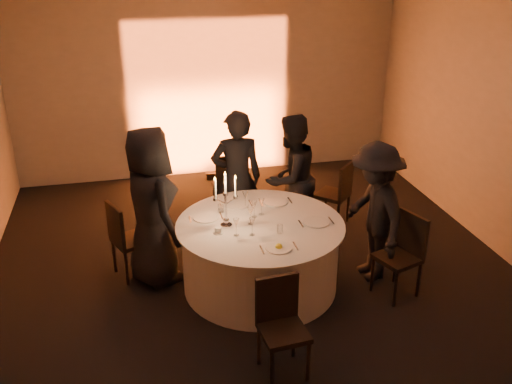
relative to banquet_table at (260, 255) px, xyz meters
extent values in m
plane|color=black|center=(0.00, 0.00, -0.38)|extent=(7.00, 7.00, 0.00)
plane|color=white|center=(0.00, 0.00, 2.62)|extent=(7.00, 7.00, 0.00)
plane|color=#9D9A92|center=(0.00, 3.50, 1.12)|extent=(7.00, 0.00, 7.00)
cube|color=black|center=(0.00, 3.20, -0.33)|extent=(0.25, 0.12, 0.10)
cylinder|color=black|center=(0.00, 0.00, -0.37)|extent=(0.60, 0.60, 0.03)
cylinder|color=black|center=(0.00, 0.00, -0.01)|extent=(0.20, 0.20, 0.75)
cylinder|color=silver|center=(0.00, 0.00, -0.01)|extent=(1.68, 1.68, 0.75)
cylinder|color=silver|center=(0.00, 0.00, 0.38)|extent=(1.80, 1.80, 0.02)
cube|color=black|center=(-1.34, 0.56, 0.05)|extent=(0.52, 0.52, 0.05)
cube|color=black|center=(-1.51, 0.49, 0.30)|extent=(0.19, 0.38, 0.45)
cylinder|color=black|center=(-1.12, 0.47, -0.17)|extent=(0.04, 0.04, 0.43)
cylinder|color=black|center=(-1.25, 0.79, -0.17)|extent=(0.04, 0.04, 0.43)
cylinder|color=black|center=(-1.43, 0.34, -0.17)|extent=(0.04, 0.04, 0.43)
cylinder|color=black|center=(-1.57, 0.66, -0.17)|extent=(0.04, 0.04, 0.43)
cube|color=black|center=(-0.01, 1.71, 0.09)|extent=(0.44, 0.44, 0.05)
cube|color=black|center=(-0.01, 1.51, 0.36)|extent=(0.43, 0.04, 0.50)
cylinder|color=black|center=(0.18, 1.89, -0.15)|extent=(0.04, 0.04, 0.47)
cylinder|color=black|center=(-0.20, 1.89, -0.15)|extent=(0.04, 0.04, 0.47)
cylinder|color=black|center=(0.17, 1.52, -0.15)|extent=(0.04, 0.04, 0.47)
cylinder|color=black|center=(-0.20, 1.52, -0.15)|extent=(0.04, 0.04, 0.47)
cube|color=black|center=(1.29, 1.26, 0.04)|extent=(0.55, 0.55, 0.05)
cube|color=black|center=(1.42, 1.14, 0.28)|extent=(0.30, 0.30, 0.44)
cylinder|color=black|center=(1.29, 1.50, -0.18)|extent=(0.04, 0.04, 0.41)
cylinder|color=black|center=(1.06, 1.26, -0.18)|extent=(0.04, 0.04, 0.41)
cylinder|color=black|center=(1.53, 1.27, -0.18)|extent=(0.04, 0.04, 0.41)
cylinder|color=black|center=(1.30, 1.03, -0.18)|extent=(0.04, 0.04, 0.41)
cube|color=black|center=(1.38, -0.49, 0.05)|extent=(0.51, 0.51, 0.05)
cube|color=black|center=(1.55, -0.43, 0.30)|extent=(0.17, 0.39, 0.46)
cylinder|color=black|center=(1.16, -0.38, -0.17)|extent=(0.04, 0.04, 0.43)
cylinder|color=black|center=(1.28, -0.71, -0.17)|extent=(0.04, 0.04, 0.43)
cylinder|color=black|center=(1.48, -0.27, -0.17)|extent=(0.04, 0.04, 0.43)
cylinder|color=black|center=(1.60, -0.59, -0.17)|extent=(0.04, 0.04, 0.43)
cube|color=black|center=(-0.13, -1.40, 0.04)|extent=(0.42, 0.42, 0.05)
cube|color=black|center=(-0.14, -1.22, 0.29)|extent=(0.39, 0.08, 0.45)
cylinder|color=black|center=(-0.28, -1.58, -0.18)|extent=(0.04, 0.04, 0.42)
cylinder|color=black|center=(0.05, -1.55, -0.18)|extent=(0.04, 0.04, 0.42)
cylinder|color=black|center=(-0.31, -1.25, -0.18)|extent=(0.04, 0.04, 0.42)
cylinder|color=black|center=(0.02, -1.22, -0.18)|extent=(0.04, 0.04, 0.42)
imported|color=black|center=(-1.11, 0.42, 0.51)|extent=(0.84, 1.02, 1.79)
imported|color=black|center=(-0.04, 1.06, 0.48)|extent=(0.64, 0.44, 1.72)
imported|color=black|center=(0.64, 1.04, 0.43)|extent=(0.99, 0.94, 1.63)
imported|color=black|center=(1.27, -0.07, 0.41)|extent=(0.65, 1.06, 1.59)
cylinder|color=white|center=(-0.54, 0.26, 0.39)|extent=(0.27, 0.27, 0.01)
cube|color=silver|center=(-0.71, 0.26, 0.39)|extent=(0.01, 0.17, 0.01)
cube|color=silver|center=(-0.37, 0.26, 0.39)|extent=(0.02, 0.17, 0.01)
cylinder|color=white|center=(-0.16, 0.51, 0.39)|extent=(0.29, 0.29, 0.01)
cube|color=silver|center=(-0.33, 0.51, 0.39)|extent=(0.02, 0.17, 0.01)
cube|color=silver|center=(0.01, 0.51, 0.39)|extent=(0.01, 0.17, 0.01)
cylinder|color=white|center=(0.30, 0.48, 0.39)|extent=(0.28, 0.28, 0.01)
cube|color=silver|center=(0.13, 0.48, 0.39)|extent=(0.02, 0.17, 0.01)
cube|color=silver|center=(0.47, 0.48, 0.39)|extent=(0.02, 0.17, 0.01)
cylinder|color=white|center=(0.58, -0.12, 0.39)|extent=(0.28, 0.28, 0.01)
cube|color=silver|center=(0.41, -0.12, 0.39)|extent=(0.02, 0.17, 0.01)
cube|color=silver|center=(0.75, -0.12, 0.39)|extent=(0.01, 0.17, 0.01)
cylinder|color=white|center=(0.05, -0.56, 0.39)|extent=(0.26, 0.26, 0.01)
cube|color=silver|center=(-0.12, -0.56, 0.39)|extent=(0.02, 0.17, 0.01)
cube|color=silver|center=(0.22, -0.56, 0.39)|extent=(0.02, 0.17, 0.01)
sphere|color=yellow|center=(0.05, -0.56, 0.43)|extent=(0.07, 0.07, 0.07)
cylinder|color=white|center=(-0.47, -0.11, 0.39)|extent=(0.11, 0.11, 0.01)
cylinder|color=white|center=(-0.47, -0.11, 0.42)|extent=(0.07, 0.07, 0.06)
cylinder|color=silver|center=(-0.36, 0.02, 0.40)|extent=(0.13, 0.13, 0.02)
sphere|color=silver|center=(-0.36, 0.02, 0.45)|extent=(0.07, 0.07, 0.07)
cylinder|color=silver|center=(-0.36, 0.02, 0.58)|extent=(0.03, 0.03, 0.33)
cylinder|color=silver|center=(-0.36, 0.02, 0.76)|extent=(0.05, 0.05, 0.03)
cylinder|color=white|center=(-0.36, 0.02, 0.87)|extent=(0.02, 0.02, 0.21)
cone|color=#FFA22D|center=(-0.36, 0.02, 0.99)|extent=(0.02, 0.02, 0.03)
cylinder|color=silver|center=(-0.42, 0.02, 0.67)|extent=(0.12, 0.02, 0.08)
cylinder|color=silver|center=(-0.47, 0.02, 0.71)|extent=(0.05, 0.05, 0.03)
cylinder|color=white|center=(-0.47, 0.02, 0.82)|extent=(0.02, 0.02, 0.21)
cone|color=#FFA22D|center=(-0.47, 0.02, 0.94)|extent=(0.02, 0.02, 0.03)
cylinder|color=silver|center=(-0.31, 0.02, 0.67)|extent=(0.12, 0.02, 0.08)
cylinder|color=silver|center=(-0.26, 0.02, 0.71)|extent=(0.05, 0.05, 0.03)
cylinder|color=white|center=(-0.26, 0.02, 0.82)|extent=(0.02, 0.02, 0.21)
cone|color=#FFA22D|center=(-0.26, 0.02, 0.94)|extent=(0.02, 0.02, 0.03)
cylinder|color=silver|center=(0.06, 0.21, 0.39)|extent=(0.06, 0.06, 0.01)
cylinder|color=silver|center=(0.06, 0.21, 0.44)|extent=(0.01, 0.01, 0.10)
cone|color=silver|center=(0.06, 0.21, 0.53)|extent=(0.07, 0.07, 0.09)
cylinder|color=silver|center=(-0.03, 0.17, 0.39)|extent=(0.06, 0.06, 0.01)
cylinder|color=silver|center=(-0.03, 0.17, 0.44)|extent=(0.01, 0.01, 0.10)
cone|color=silver|center=(-0.03, 0.17, 0.53)|extent=(0.07, 0.07, 0.09)
cylinder|color=silver|center=(-0.07, 0.43, 0.39)|extent=(0.06, 0.06, 0.01)
cylinder|color=silver|center=(-0.07, 0.43, 0.44)|extent=(0.01, 0.01, 0.10)
cone|color=silver|center=(-0.07, 0.43, 0.53)|extent=(0.07, 0.07, 0.09)
cylinder|color=silver|center=(-0.10, 0.02, 0.39)|extent=(0.06, 0.06, 0.01)
cylinder|color=silver|center=(-0.10, 0.02, 0.44)|extent=(0.01, 0.01, 0.10)
cone|color=silver|center=(-0.10, 0.02, 0.53)|extent=(0.07, 0.07, 0.09)
cylinder|color=silver|center=(-0.30, -0.21, 0.39)|extent=(0.06, 0.06, 0.01)
cylinder|color=silver|center=(-0.30, -0.21, 0.44)|extent=(0.01, 0.01, 0.10)
cone|color=silver|center=(-0.30, -0.21, 0.53)|extent=(0.07, 0.07, 0.09)
cylinder|color=silver|center=(-0.14, -0.23, 0.39)|extent=(0.06, 0.06, 0.01)
cylinder|color=silver|center=(-0.14, -0.23, 0.44)|extent=(0.01, 0.01, 0.10)
cone|color=silver|center=(-0.14, -0.23, 0.53)|extent=(0.07, 0.07, 0.09)
cylinder|color=silver|center=(0.15, -0.25, 0.43)|extent=(0.07, 0.07, 0.09)
cylinder|color=silver|center=(-0.36, 0.37, 0.43)|extent=(0.07, 0.07, 0.09)
camera|label=1|loc=(-1.27, -5.24, 3.14)|focal=40.00mm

